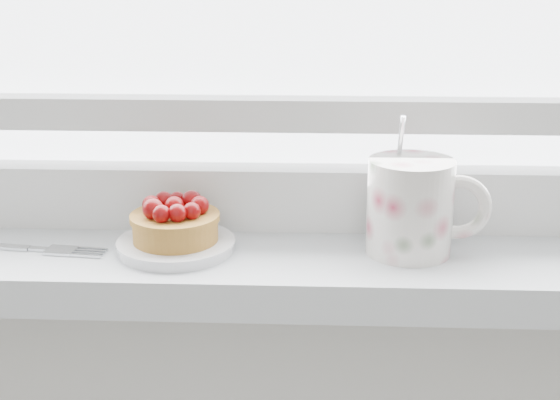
# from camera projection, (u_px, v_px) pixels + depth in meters

# --- Properties ---
(saucer) EXTENTS (0.12, 0.12, 0.01)m
(saucer) POSITION_uv_depth(u_px,v_px,m) (176.00, 245.00, 0.82)
(saucer) COLOR silver
(saucer) RESTS_ON windowsill
(raspberry_tart) EXTENTS (0.09, 0.09, 0.05)m
(raspberry_tart) POSITION_uv_depth(u_px,v_px,m) (175.00, 221.00, 0.81)
(raspberry_tart) COLOR #8D5B1E
(raspberry_tart) RESTS_ON saucer
(floral_mug) EXTENTS (0.13, 0.10, 0.14)m
(floral_mug) POSITION_uv_depth(u_px,v_px,m) (413.00, 205.00, 0.80)
(floral_mug) COLOR silver
(floral_mug) RESTS_ON windowsill
(fork) EXTENTS (0.20, 0.04, 0.00)m
(fork) POSITION_uv_depth(u_px,v_px,m) (14.00, 247.00, 0.82)
(fork) COLOR silver
(fork) RESTS_ON windowsill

